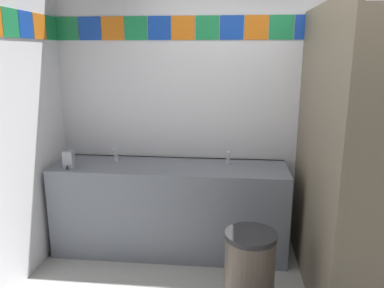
# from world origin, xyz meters

# --- Properties ---
(wall_back) EXTENTS (4.24, 0.09, 2.85)m
(wall_back) POSITION_xyz_m (0.00, 1.48, 1.43)
(wall_back) COLOR silver
(wall_back) RESTS_ON ground_plane
(vanity_counter) EXTENTS (2.16, 0.59, 0.85)m
(vanity_counter) POSITION_xyz_m (-0.99, 1.15, 0.43)
(vanity_counter) COLOR slate
(vanity_counter) RESTS_ON ground_plane
(faucet_left) EXTENTS (0.04, 0.10, 0.14)m
(faucet_left) POSITION_xyz_m (-1.53, 1.24, 0.90)
(faucet_left) COLOR silver
(faucet_left) RESTS_ON vanity_counter
(faucet_right) EXTENTS (0.04, 0.10, 0.14)m
(faucet_right) POSITION_xyz_m (-0.45, 1.24, 0.90)
(faucet_right) COLOR silver
(faucet_right) RESTS_ON vanity_counter
(soap_dispenser) EXTENTS (0.09, 0.09, 0.16)m
(soap_dispenser) POSITION_xyz_m (-1.88, 0.97, 0.93)
(soap_dispenser) COLOR gray
(soap_dispenser) RESTS_ON vanity_counter
(stall_divider) EXTENTS (0.92, 1.48, 2.22)m
(stall_divider) POSITION_xyz_m (0.38, 0.45, 1.11)
(stall_divider) COLOR #726651
(stall_divider) RESTS_ON ground_plane
(toilet) EXTENTS (0.39, 0.49, 0.74)m
(toilet) POSITION_xyz_m (0.75, 1.03, 0.30)
(toilet) COLOR white
(toilet) RESTS_ON ground_plane
(trash_bin) EXTENTS (0.37, 0.37, 0.63)m
(trash_bin) POSITION_xyz_m (-0.27, 0.30, 0.32)
(trash_bin) COLOR brown
(trash_bin) RESTS_ON ground_plane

